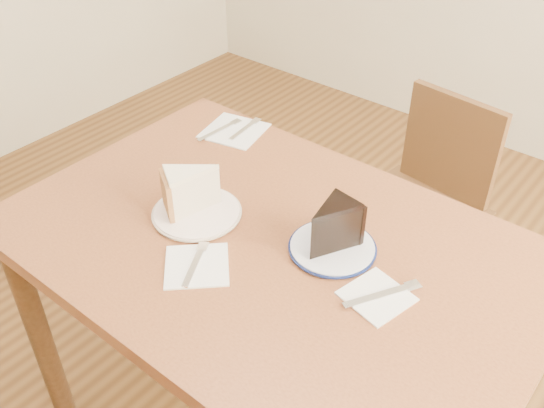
{
  "coord_description": "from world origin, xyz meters",
  "views": [
    {
      "loc": [
        0.65,
        -0.8,
        1.63
      ],
      "look_at": [
        -0.04,
        0.06,
        0.8
      ],
      "focal_mm": 40.0,
      "sensor_mm": 36.0,
      "label": 1
    }
  ],
  "objects_px": {
    "chocolate_cake": "(329,230)",
    "carrot_cake": "(195,190)",
    "table": "(270,273)",
    "chair_far": "(421,204)",
    "plate_navy": "(332,248)",
    "plate_cream": "(197,213)"
  },
  "relations": [
    {
      "from": "chocolate_cake",
      "to": "table",
      "type": "bearing_deg",
      "value": 30.5
    },
    {
      "from": "table",
      "to": "plate_navy",
      "type": "relative_size",
      "value": 6.5
    },
    {
      "from": "carrot_cake",
      "to": "plate_cream",
      "type": "bearing_deg",
      "value": -9.65
    },
    {
      "from": "plate_cream",
      "to": "table",
      "type": "bearing_deg",
      "value": 11.03
    },
    {
      "from": "chocolate_cake",
      "to": "carrot_cake",
      "type": "bearing_deg",
      "value": 21.35
    },
    {
      "from": "plate_cream",
      "to": "chair_far",
      "type": "bearing_deg",
      "value": 73.65
    },
    {
      "from": "chair_far",
      "to": "plate_navy",
      "type": "relative_size",
      "value": 4.22
    },
    {
      "from": "table",
      "to": "chocolate_cake",
      "type": "height_order",
      "value": "chocolate_cake"
    },
    {
      "from": "chocolate_cake",
      "to": "chair_far",
      "type": "bearing_deg",
      "value": -74.58
    },
    {
      "from": "chair_far",
      "to": "plate_cream",
      "type": "xyz_separation_m",
      "value": [
        -0.23,
        -0.78,
        0.32
      ]
    },
    {
      "from": "chair_far",
      "to": "carrot_cake",
      "type": "relative_size",
      "value": 6.39
    },
    {
      "from": "chair_far",
      "to": "chocolate_cake",
      "type": "xyz_separation_m",
      "value": [
        0.09,
        -0.69,
        0.38
      ]
    },
    {
      "from": "chair_far",
      "to": "plate_navy",
      "type": "height_order",
      "value": "chair_far"
    },
    {
      "from": "carrot_cake",
      "to": "table",
      "type": "bearing_deg",
      "value": 39.33
    },
    {
      "from": "plate_navy",
      "to": "chocolate_cake",
      "type": "xyz_separation_m",
      "value": [
        -0.0,
        -0.01,
        0.06
      ]
    },
    {
      "from": "table",
      "to": "plate_navy",
      "type": "distance_m",
      "value": 0.17
    },
    {
      "from": "chair_far",
      "to": "plate_cream",
      "type": "height_order",
      "value": "chair_far"
    },
    {
      "from": "chair_far",
      "to": "chocolate_cake",
      "type": "relative_size",
      "value": 6.78
    },
    {
      "from": "plate_navy",
      "to": "chocolate_cake",
      "type": "distance_m",
      "value": 0.06
    },
    {
      "from": "chair_far",
      "to": "carrot_cake",
      "type": "bearing_deg",
      "value": 79.38
    },
    {
      "from": "chair_far",
      "to": "chocolate_cake",
      "type": "distance_m",
      "value": 0.79
    },
    {
      "from": "plate_navy",
      "to": "plate_cream",
      "type": "bearing_deg",
      "value": -162.9
    }
  ]
}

